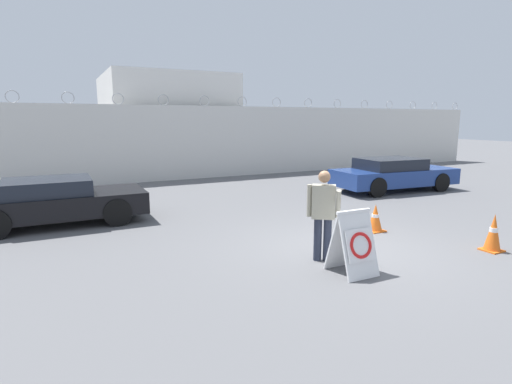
% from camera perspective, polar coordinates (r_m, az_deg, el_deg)
% --- Properties ---
extents(ground_plane, '(90.00, 90.00, 0.00)m').
position_cam_1_polar(ground_plane, '(8.56, 12.74, -7.95)').
color(ground_plane, '#5B5B5E').
extents(perimeter_wall, '(36.00, 0.30, 3.71)m').
position_cam_1_polar(perimeter_wall, '(18.19, -10.01, 6.97)').
color(perimeter_wall, silver).
rests_on(perimeter_wall, ground_plane).
extents(building_block, '(6.04, 6.55, 4.87)m').
position_cam_1_polar(building_block, '(22.09, -12.75, 9.51)').
color(building_block, silver).
rests_on(building_block, ground_plane).
extents(barricade_sign, '(0.70, 0.74, 1.13)m').
position_cam_1_polar(barricade_sign, '(7.12, 13.84, -7.03)').
color(barricade_sign, white).
rests_on(barricade_sign, ground_plane).
extents(security_guard, '(0.54, 0.62, 1.72)m').
position_cam_1_polar(security_guard, '(7.54, 9.60, -2.77)').
color(security_guard, '#232838').
rests_on(security_guard, ground_plane).
extents(traffic_cone_near, '(0.41, 0.41, 0.65)m').
position_cam_1_polar(traffic_cone_near, '(9.99, 16.67, -3.56)').
color(traffic_cone_near, orange).
rests_on(traffic_cone_near, ground_plane).
extents(traffic_cone_mid, '(0.37, 0.37, 0.77)m').
position_cam_1_polar(traffic_cone_mid, '(9.46, 30.80, -5.02)').
color(traffic_cone_mid, orange).
rests_on(traffic_cone_mid, ground_plane).
extents(parked_car_front_coupe, '(4.24, 1.92, 1.19)m').
position_cam_1_polar(parked_car_front_coupe, '(11.32, -26.69, -1.15)').
color(parked_car_front_coupe, black).
rests_on(parked_car_front_coupe, ground_plane).
extents(parked_car_far_side, '(4.82, 2.17, 1.23)m').
position_cam_1_polar(parked_car_far_side, '(15.85, 19.02, 2.44)').
color(parked_car_far_side, black).
rests_on(parked_car_far_side, ground_plane).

